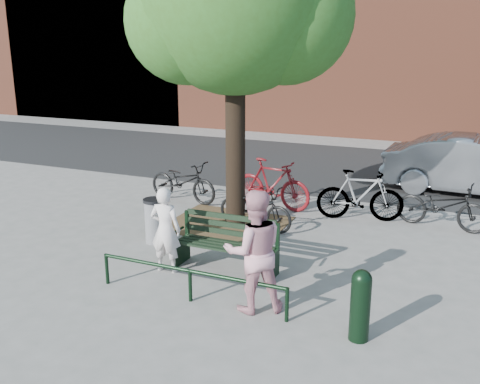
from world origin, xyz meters
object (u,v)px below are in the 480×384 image
at_px(park_bench, 227,242).
at_px(person_right, 254,251).
at_px(litter_bin, 155,220).
at_px(bicycle_c, 255,207).
at_px(person_left, 166,230).
at_px(parked_car, 476,166).
at_px(bollard, 360,303).

height_order(park_bench, person_right, person_right).
distance_m(litter_bin, bicycle_c, 2.09).
bearing_deg(person_left, litter_bin, -56.05).
bearing_deg(park_bench, person_left, -152.70).
bearing_deg(bicycle_c, person_right, -148.49).
bearing_deg(bicycle_c, parked_car, -32.02).
distance_m(person_right, parked_car, 8.33).
bearing_deg(bollard, person_left, 165.49).
bearing_deg(person_left, bollard, 159.37).
relative_size(person_left, bicycle_c, 0.85).
distance_m(person_left, litter_bin, 1.44).
bearing_deg(person_right, bollard, 139.58).
distance_m(person_left, bollard, 3.51).
bearing_deg(person_left, person_right, 154.12).
height_order(bollard, litter_bin, bollard).
bearing_deg(bollard, litter_bin, 155.52).
xyz_separation_m(person_right, parked_car, (2.77, 7.85, -0.15)).
xyz_separation_m(bollard, parked_car, (1.23, 8.07, 0.22)).
bearing_deg(bicycle_c, bollard, -130.94).
height_order(bollard, bicycle_c, bollard).
height_order(park_bench, bollard, park_bench).
relative_size(person_left, litter_bin, 1.69).
distance_m(park_bench, litter_bin, 1.91).
xyz_separation_m(bollard, bicycle_c, (-2.86, 3.46, -0.07)).
bearing_deg(person_right, litter_bin, -64.84).
bearing_deg(park_bench, bollard, -28.29).
bearing_deg(bicycle_c, park_bench, -160.81).
xyz_separation_m(person_right, bollard, (1.55, -0.21, -0.37)).
bearing_deg(parked_car, litter_bin, 140.46).
height_order(person_left, bicycle_c, person_left).
distance_m(park_bench, bollard, 2.84).
height_order(person_left, person_right, person_right).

